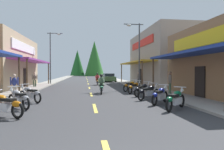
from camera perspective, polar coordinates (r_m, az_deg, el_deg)
name	(u,v)px	position (r m, az deg, el deg)	size (l,w,h in m)	color
ground	(88,83)	(32.10, -6.90, -2.18)	(9.35, 90.31, 0.10)	#38383A
sidewalk_left	(50,82)	(32.53, -17.17, -1.99)	(2.24, 90.31, 0.12)	gray
sidewalk_right	(124,82)	(32.70, 3.31, -1.92)	(2.24, 90.31, 0.12)	#9E9991
centerline_dashes	(88,82)	(34.36, -6.96, -1.87)	(0.16, 63.53, 0.01)	#E0C64C
storefront_right_far	(166,59)	(27.78, 15.25, 4.52)	(8.73, 13.24, 6.93)	gray
streetlamp_left	(52,51)	(28.32, -16.62, 6.48)	(2.02, 0.30, 6.98)	#474C51
streetlamp_right	(137,47)	(20.85, 7.03, 7.99)	(2.02, 0.30, 6.67)	#474C51
motorcycle_parked_right_0	(176,99)	(9.82, 17.64, -6.56)	(1.64, 1.52, 1.04)	black
motorcycle_parked_right_1	(160,95)	(11.25, 13.49, -5.56)	(1.55, 1.62, 1.04)	black
motorcycle_parked_right_2	(149,92)	(12.81, 10.40, -4.74)	(1.85, 1.25, 1.04)	black
motorcycle_parked_right_3	(143,89)	(14.53, 8.74, -4.04)	(1.70, 1.46, 1.04)	black
motorcycle_parked_right_4	(135,87)	(16.19, 6.48, -3.51)	(1.54, 1.63, 1.04)	black
motorcycle_parked_right_5	(131,86)	(17.85, 5.32, -3.07)	(1.69, 1.47, 1.04)	black
motorcycle_parked_left_0	(4,104)	(8.95, -28.32, -7.39)	(1.85, 1.24, 1.04)	black
motorcycle_parked_left_1	(19,98)	(10.66, -25.05, -6.01)	(1.51, 1.65, 1.04)	black
motorcycle_parked_left_2	(30,94)	(12.52, -22.31, -4.94)	(1.64, 1.52, 1.04)	black
rider_cruising_lead	(101,85)	(16.01, -3.06, -2.96)	(0.60, 2.14, 1.57)	black
rider_cruising_trailing	(97,80)	(25.77, -4.20, -1.42)	(0.60, 2.14, 1.57)	black
pedestrian_by_shop	(138,78)	(25.97, 7.52, -0.78)	(0.39, 0.52, 1.62)	black
pedestrian_browsing	(14,84)	(15.03, -26.05, -2.33)	(0.57, 0.30, 1.60)	#B2A599
pedestrian_waiting	(35,79)	(23.23, -21.15, -1.05)	(0.54, 0.36, 1.63)	#3F593F
pedestrian_strolling	(170,81)	(15.31, 16.16, -1.77)	(0.31, 0.56, 1.77)	#3F593F
parked_car_curbside	(108,78)	(33.74, -1.02, -0.76)	(2.25, 4.39, 1.40)	#4C723F
treeline_backdrop	(90,61)	(77.65, -6.19, 3.89)	(12.89, 13.21, 13.02)	#286323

